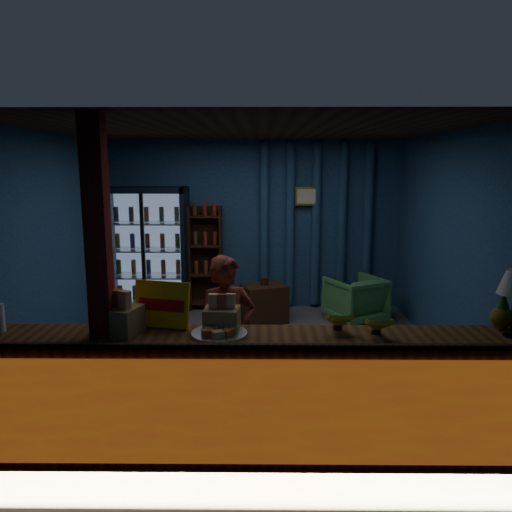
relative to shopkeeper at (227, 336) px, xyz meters
The scene contains 17 objects.
ground 1.48m from the shopkeeper, 83.37° to the left, with size 4.60×4.60×0.00m, color #515154.
room_walls 1.54m from the shopkeeper, 83.37° to the left, with size 4.60×4.60×4.60m.
counter 0.69m from the shopkeeper, 76.72° to the right, with size 4.40×0.57×0.99m.
support_post 1.24m from the shopkeeper, 145.43° to the right, with size 0.16×0.16×2.60m, color maroon.
beverage_cooler 3.50m from the shopkeeper, 113.67° to the left, with size 1.20×0.62×1.90m.
bottle_shelf 3.38m from the shopkeeper, 99.38° to the left, with size 0.50×0.28×1.60m.
curtain_folds 3.65m from the shopkeeper, 71.43° to the left, with size 1.74×0.14×2.50m.
framed_picture 3.67m from the shopkeeper, 73.52° to the left, with size 0.36×0.04×0.28m.
shopkeeper is the anchor object (origin of this frame).
green_chair 3.17m from the shopkeeper, 58.30° to the left, with size 0.70×0.72×0.66m, color #4E9D52.
side_table 2.71m from the shopkeeper, 82.49° to the left, with size 0.71×0.62×0.65m.
yellow_sign 0.76m from the shopkeeper, 140.90° to the right, with size 0.47×0.21×0.37m.
snack_box_left 1.04m from the shopkeeper, 144.86° to the right, with size 0.39×0.35×0.35m.
snack_box_centre 0.57m from the shopkeeper, 91.17° to the right, with size 0.29×0.25×0.29m.
pastry_tray 0.65m from the shopkeeper, 91.93° to the right, with size 0.43×0.43×0.07m.
banana_bunches 1.22m from the shopkeeper, 27.68° to the right, with size 0.53×0.31×0.18m.
pineapple 2.27m from the shopkeeper, 11.40° to the right, with size 0.18×0.18×0.30m.
Camera 1 is at (0.15, -5.51, 2.24)m, focal length 35.00 mm.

